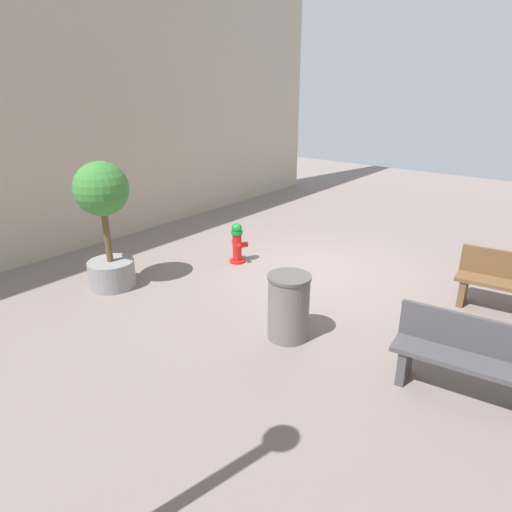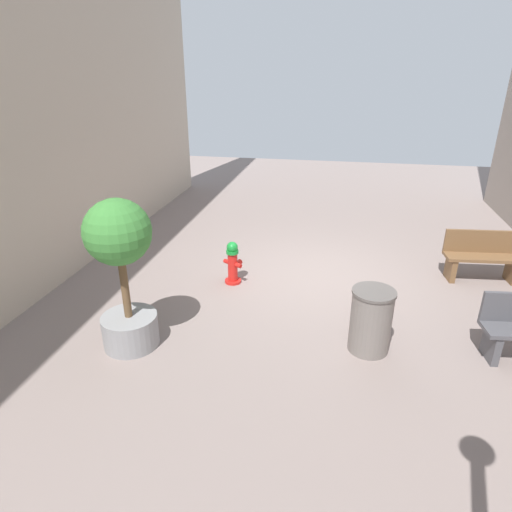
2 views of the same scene
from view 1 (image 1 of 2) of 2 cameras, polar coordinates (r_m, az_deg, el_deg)
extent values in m
plane|color=gray|center=(8.69, 7.80, -2.01)|extent=(23.40, 23.40, 0.00)
cube|color=beige|center=(10.10, -29.54, 26.46)|extent=(0.70, 18.00, 9.49)
cylinder|color=red|center=(9.08, -2.39, -0.61)|extent=(0.31, 0.31, 0.05)
cylinder|color=red|center=(8.97, -2.42, 1.16)|extent=(0.18, 0.18, 0.55)
cylinder|color=#198C33|center=(8.87, -2.45, 3.01)|extent=(0.23, 0.23, 0.06)
sphere|color=#198C33|center=(8.84, -2.46, 3.55)|extent=(0.21, 0.21, 0.21)
cylinder|color=red|center=(9.07, -2.74, 1.83)|extent=(0.15, 0.13, 0.08)
cylinder|color=red|center=(8.83, -2.10, 1.29)|extent=(0.15, 0.13, 0.08)
cylinder|color=red|center=(9.01, -1.53, 1.45)|extent=(0.16, 0.17, 0.11)
cube|color=brown|center=(8.07, 24.83, -4.01)|extent=(0.14, 0.40, 0.45)
cube|color=brown|center=(7.94, 29.06, -3.15)|extent=(1.44, 0.58, 0.06)
cube|color=brown|center=(8.03, 29.50, -1.04)|extent=(1.40, 0.20, 0.44)
cube|color=#4C4C51|center=(5.87, 18.40, -12.69)|extent=(0.15, 0.41, 0.45)
cube|color=#4C4C51|center=(5.68, 24.97, -11.92)|extent=(1.62, 0.63, 0.06)
cube|color=#4C4C51|center=(5.72, 25.63, -8.86)|extent=(1.57, 0.25, 0.44)
cylinder|color=gray|center=(8.33, -17.85, -2.15)|extent=(0.80, 0.80, 0.48)
cylinder|color=brown|center=(8.07, -18.43, 2.72)|extent=(0.11, 0.11, 1.01)
sphere|color=#3D8438|center=(7.88, -19.09, 8.09)|extent=(0.91, 0.91, 0.91)
cylinder|color=slate|center=(6.31, 4.15, -6.62)|extent=(0.58, 0.58, 0.91)
cylinder|color=#5B5551|center=(6.10, 4.27, -2.67)|extent=(0.61, 0.61, 0.04)
camera|label=2|loc=(3.82, -67.70, 14.09)|focal=30.54mm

